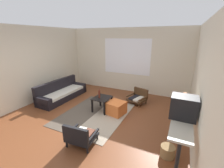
# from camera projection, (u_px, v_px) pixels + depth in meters

# --- Properties ---
(ground_plane) EXTENTS (7.80, 7.80, 0.00)m
(ground_plane) POSITION_uv_depth(u_px,v_px,m) (88.00, 122.00, 4.32)
(ground_plane) COLOR brown
(far_wall_with_window) EXTENTS (5.60, 0.13, 2.70)m
(far_wall_with_window) POSITION_uv_depth(u_px,v_px,m) (127.00, 60.00, 6.55)
(far_wall_with_window) COLOR beige
(far_wall_with_window) RESTS_ON ground
(side_wall_right) EXTENTS (0.12, 6.60, 2.70)m
(side_wall_right) POSITION_uv_depth(u_px,v_px,m) (203.00, 87.00, 3.08)
(side_wall_right) COLOR beige
(side_wall_right) RESTS_ON ground
(side_wall_left) EXTENTS (0.12, 6.60, 2.70)m
(side_wall_left) POSITION_uv_depth(u_px,v_px,m) (27.00, 66.00, 5.27)
(side_wall_left) COLOR beige
(side_wall_left) RESTS_ON ground
(area_rug) EXTENTS (1.86, 2.39, 0.01)m
(area_rug) POSITION_uv_depth(u_px,v_px,m) (95.00, 114.00, 4.78)
(area_rug) COLOR #4C4238
(area_rug) RESTS_ON ground
(couch) EXTENTS (0.72, 2.08, 0.71)m
(couch) POSITION_uv_depth(u_px,v_px,m) (62.00, 93.00, 5.94)
(couch) COLOR black
(couch) RESTS_ON ground
(coffee_table) EXTENTS (0.52, 0.59, 0.46)m
(coffee_table) POSITION_uv_depth(u_px,v_px,m) (102.00, 100.00, 4.91)
(coffee_table) COLOR black
(coffee_table) RESTS_ON ground
(armchair_by_window) EXTENTS (0.71, 0.71, 0.52)m
(armchair_by_window) POSITION_uv_depth(u_px,v_px,m) (138.00, 97.00, 5.53)
(armchair_by_window) COLOR #472D19
(armchair_by_window) RESTS_ON ground
(armchair_striped_foreground) EXTENTS (0.65, 0.59, 0.56)m
(armchair_striped_foreground) POSITION_uv_depth(u_px,v_px,m) (80.00, 136.00, 3.34)
(armchair_striped_foreground) COLOR black
(armchair_striped_foreground) RESTS_ON ground
(ottoman_orange) EXTENTS (0.61, 0.61, 0.39)m
(ottoman_orange) POSITION_uv_depth(u_px,v_px,m) (116.00, 108.00, 4.75)
(ottoman_orange) COLOR #D1662D
(ottoman_orange) RESTS_ON ground
(console_shelf) EXTENTS (0.36, 1.78, 0.88)m
(console_shelf) POSITION_uv_depth(u_px,v_px,m) (182.00, 119.00, 2.99)
(console_shelf) COLOR #B2AD9E
(console_shelf) RESTS_ON ground
(crt_television) EXTENTS (0.46, 0.36, 0.43)m
(crt_television) POSITION_uv_depth(u_px,v_px,m) (184.00, 107.00, 2.80)
(crt_television) COLOR black
(crt_television) RESTS_ON console_shelf
(clay_vase) EXTENTS (0.21, 0.21, 0.36)m
(clay_vase) POSITION_uv_depth(u_px,v_px,m) (184.00, 103.00, 3.19)
(clay_vase) COLOR #A87047
(clay_vase) RESTS_ON console_shelf
(glass_bottle) EXTENTS (0.06, 0.06, 0.30)m
(glass_bottle) POSITION_uv_depth(u_px,v_px,m) (99.00, 94.00, 4.84)
(glass_bottle) COLOR #5B2319
(glass_bottle) RESTS_ON coffee_table
(wicker_basket) EXTENTS (0.29, 0.29, 0.23)m
(wicker_basket) POSITION_uv_depth(u_px,v_px,m) (167.00, 151.00, 3.07)
(wicker_basket) COLOR olive
(wicker_basket) RESTS_ON ground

